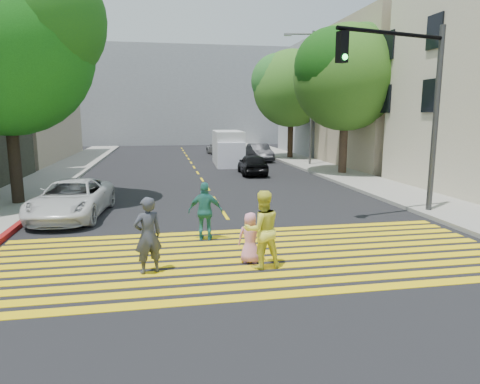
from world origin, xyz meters
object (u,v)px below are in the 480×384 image
object	(u,v)px
pedestrian_woman	(262,229)
white_sedan	(72,199)
pedestrian_extra	(205,211)
traffic_signal	(412,94)
pedestrian_child	(250,238)
dark_car_near	(253,164)
pedestrian_man	(148,235)
tree_right_far	(292,84)
tree_right_near	(347,72)
white_van	(228,149)
silver_car	(220,148)
tree_left	(6,37)
dark_car_parked	(259,152)

from	to	relation	value
pedestrian_woman	white_sedan	size ratio (longest dim) A/B	0.39
pedestrian_extra	traffic_signal	bearing A→B (deg)	-156.63
traffic_signal	white_sedan	bearing A→B (deg)	156.03
pedestrian_extra	pedestrian_child	bearing A→B (deg)	123.24
pedestrian_child	pedestrian_extra	bearing A→B (deg)	-49.47
dark_car_near	pedestrian_man	bearing A→B (deg)	73.17
tree_right_far	pedestrian_man	size ratio (longest dim) A/B	5.02
tree_right_near	white_van	size ratio (longest dim) A/B	1.69
pedestrian_child	silver_car	world-z (taller)	silver_car
white_sedan	dark_car_near	bearing A→B (deg)	53.79
white_van	tree_right_far	bearing A→B (deg)	33.01
tree_right_far	silver_car	xyz separation A→B (m)	(-5.30, 4.96, -5.46)
tree_left	pedestrian_extra	bearing A→B (deg)	-41.67
tree_right_far	white_van	size ratio (longest dim) A/B	1.69
silver_car	pedestrian_man	bearing A→B (deg)	70.62
pedestrian_woman	pedestrian_extra	size ratio (longest dim) A/B	1.10
traffic_signal	dark_car_near	bearing A→B (deg)	90.28
tree_left	white_van	distance (m)	17.45
traffic_signal	silver_car	bearing A→B (deg)	83.05
pedestrian_woman	dark_car_parked	bearing A→B (deg)	-109.71
tree_right_far	pedestrian_woman	distance (m)	26.81
tree_left	traffic_signal	size ratio (longest dim) A/B	1.44
white_sedan	silver_car	bearing A→B (deg)	75.26
pedestrian_child	silver_car	xyz separation A→B (m)	(3.31, 29.49, 0.02)
dark_car_parked	white_van	size ratio (longest dim) A/B	0.78
pedestrian_woman	traffic_signal	world-z (taller)	traffic_signal
dark_car_parked	dark_car_near	bearing A→B (deg)	-107.00
pedestrian_extra	white_sedan	xyz separation A→B (m)	(-4.42, 3.67, -0.19)
tree_right_far	pedestrian_woman	world-z (taller)	tree_right_far
tree_right_near	pedestrian_child	size ratio (longest dim) A/B	7.13
dark_car_near	white_van	distance (m)	5.51
pedestrian_woman	dark_car_parked	size ratio (longest dim) A/B	0.45
tree_right_near	dark_car_near	bearing A→B (deg)	168.51
tree_right_near	tree_right_far	bearing A→B (deg)	91.65
tree_left	white_van	bearing A→B (deg)	50.80
pedestrian_child	dark_car_parked	size ratio (longest dim) A/B	0.30
pedestrian_extra	traffic_signal	world-z (taller)	traffic_signal
white_van	tree_right_near	bearing A→B (deg)	-43.75
white_sedan	dark_car_parked	size ratio (longest dim) A/B	1.15
pedestrian_child	traffic_signal	xyz separation A→B (m)	(6.44, 3.77, 3.70)
dark_car_parked	tree_left	bearing A→B (deg)	-132.51
tree_left	tree_right_near	world-z (taller)	tree_left
pedestrian_man	dark_car_parked	world-z (taller)	pedestrian_man
tree_right_near	pedestrian_woman	world-z (taller)	tree_right_near
white_sedan	dark_car_near	xyz separation A→B (m)	(8.73, 9.87, -0.02)
tree_right_near	silver_car	size ratio (longest dim) A/B	2.01
pedestrian_child	pedestrian_man	bearing A→B (deg)	25.10
tree_left	white_sedan	xyz separation A→B (m)	(2.44, -2.44, -5.85)
pedestrian_woman	traffic_signal	xyz separation A→B (m)	(6.24, 4.16, 3.40)
pedestrian_woman	traffic_signal	distance (m)	8.23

